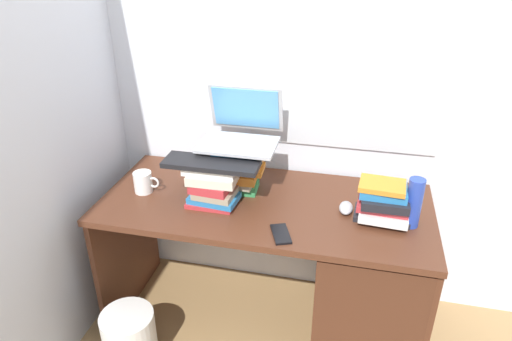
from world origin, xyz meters
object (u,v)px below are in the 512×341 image
at_px(book_stack_side, 383,202).
at_px(keyboard, 211,164).
at_px(computer_mouse, 346,207).
at_px(desk, 343,274).
at_px(book_stack_keyboard_riser, 213,185).
at_px(wastebasket, 130,339).
at_px(laptop, 241,129).
at_px(cell_phone, 281,234).
at_px(mug, 143,182).
at_px(book_stack_tall, 238,166).
at_px(water_bottle, 414,203).

height_order(book_stack_side, keyboard, keyboard).
bearing_deg(keyboard, computer_mouse, 6.76).
xyz_separation_m(desk, keyboard, (-0.61, -0.04, 0.53)).
xyz_separation_m(book_stack_keyboard_riser, keyboard, (-0.00, -0.00, 0.11)).
xyz_separation_m(keyboard, computer_mouse, (0.59, 0.07, -0.18)).
bearing_deg(wastebasket, laptop, 53.21).
distance_m(laptop, cell_phone, 0.54).
bearing_deg(desk, cell_phone, -140.95).
xyz_separation_m(laptop, wastebasket, (-0.40, -0.54, -0.87)).
height_order(mug, wastebasket, mug).
bearing_deg(book_stack_tall, water_bottle, -9.04).
xyz_separation_m(desk, computer_mouse, (-0.02, 0.03, 0.35)).
relative_size(cell_phone, wastebasket, 0.47).
relative_size(desk, book_stack_side, 6.29).
xyz_separation_m(book_stack_tall, laptop, (0.00, 0.06, 0.16)).
bearing_deg(mug, desk, 0.75).
bearing_deg(wastebasket, keyboard, 45.81).
distance_m(desk, keyboard, 0.81).
distance_m(computer_mouse, cell_phone, 0.35).
xyz_separation_m(book_stack_tall, book_stack_side, (0.66, -0.10, -0.04)).
bearing_deg(book_stack_tall, keyboard, -118.06).
bearing_deg(mug, computer_mouse, 2.61).
relative_size(keyboard, mug, 3.37).
bearing_deg(book_stack_keyboard_riser, desk, 3.97).
bearing_deg(desk, water_bottle, -5.03).
bearing_deg(cell_phone, mug, 142.17).
distance_m(mug, water_bottle, 1.21).
xyz_separation_m(desk, book_stack_tall, (-0.53, 0.10, 0.46)).
bearing_deg(water_bottle, computer_mouse, 168.99).
xyz_separation_m(book_stack_tall, water_bottle, (0.78, -0.12, -0.02)).
bearing_deg(cell_phone, wastebasket, 172.10).
bearing_deg(wastebasket, water_bottle, 16.73).
xyz_separation_m(book_stack_side, computer_mouse, (-0.15, 0.03, -0.07)).
distance_m(book_stack_side, computer_mouse, 0.17).
relative_size(laptop, mug, 2.79).
bearing_deg(book_stack_tall, computer_mouse, -7.99).
height_order(book_stack_side, wastebasket, book_stack_side).
relative_size(keyboard, computer_mouse, 4.04).
bearing_deg(laptop, wastebasket, -126.79).
bearing_deg(laptop, desk, -17.34).
distance_m(keyboard, mug, 0.38).
bearing_deg(water_bottle, laptop, 166.50).
height_order(laptop, keyboard, laptop).
height_order(desk, wastebasket, desk).
bearing_deg(book_stack_side, book_stack_tall, 171.05).
relative_size(water_bottle, cell_phone, 1.60).
bearing_deg(book_stack_side, laptop, 165.80).
xyz_separation_m(book_stack_tall, wastebasket, (-0.40, -0.48, -0.71)).
bearing_deg(book_stack_side, desk, 179.03).
distance_m(book_stack_tall, water_bottle, 0.79).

